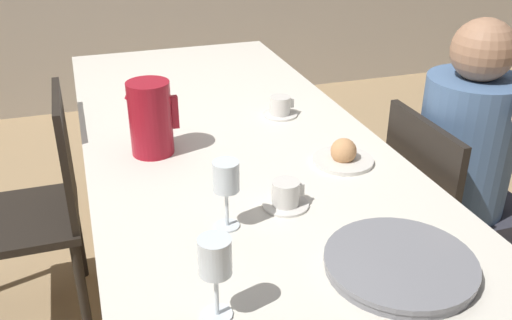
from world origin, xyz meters
TOP-DOWN VIEW (x-y plane):
  - ground_plane at (0.00, 0.00)m, footprint 20.00×20.00m
  - dining_table at (0.00, 0.00)m, footprint 0.93×2.13m
  - chair_person_side at (0.65, -0.35)m, footprint 0.42×0.42m
  - chair_opposite at (-0.65, 0.23)m, footprint 0.42×0.42m
  - person_seated at (0.74, -0.33)m, footprint 0.39×0.41m
  - red_pitcher at (-0.26, -0.08)m, footprint 0.15×0.13m
  - wine_glass_water at (-0.15, -0.55)m, footprint 0.06×0.06m
  - wine_glass_juice at (-0.25, -0.84)m, footprint 0.06×0.06m
  - teacup_near_person at (0.02, -0.50)m, footprint 0.12×0.12m
  - teacup_across at (0.22, 0.08)m, footprint 0.12×0.12m
  - serving_tray at (0.16, -0.83)m, footprint 0.33×0.33m
  - bread_plate at (0.27, -0.32)m, footprint 0.18×0.18m

SIDE VIEW (x-z plane):
  - ground_plane at x=0.00m, z-range 0.00..0.00m
  - chair_person_side at x=0.65m, z-range 0.03..0.91m
  - chair_opposite at x=-0.65m, z-range 0.03..0.91m
  - dining_table at x=0.00m, z-range 0.29..1.06m
  - person_seated at x=0.74m, z-range 0.11..1.28m
  - serving_tray at x=0.16m, z-range 0.77..0.80m
  - bread_plate at x=0.27m, z-range 0.75..0.83m
  - teacup_near_person at x=0.02m, z-range 0.77..0.84m
  - teacup_across at x=0.22m, z-range 0.77..0.84m
  - red_pitcher at x=-0.26m, z-range 0.77..1.00m
  - wine_glass_water at x=-0.15m, z-range 0.81..0.99m
  - wine_glass_juice at x=-0.25m, z-range 0.81..0.99m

